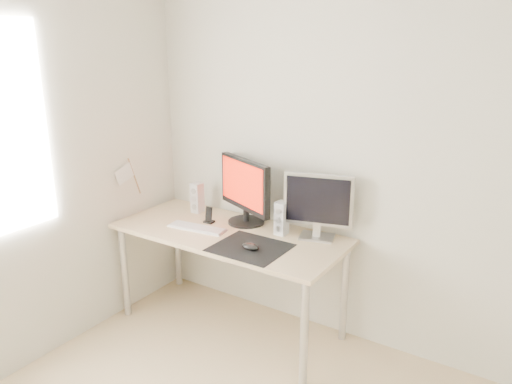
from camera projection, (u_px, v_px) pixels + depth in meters
The scene contains 11 objects.
wall_back at pixel (386, 164), 3.04m from camera, with size 3.50×3.50×0.00m, color silver.
mousepad at pixel (250, 248), 3.12m from camera, with size 0.45×0.40×0.00m, color black.
mouse at pixel (250, 247), 3.08m from camera, with size 0.12×0.07×0.04m, color black.
desk at pixel (229, 242), 3.41m from camera, with size 1.60×0.70×0.73m.
main_monitor at pixel (245, 189), 3.46m from camera, with size 0.52×0.34×0.47m.
second_monitor at pixel (318, 203), 3.20m from camera, with size 0.44×0.21×0.43m.
speaker_left at pixel (197, 198), 3.73m from camera, with size 0.07×0.09×0.23m.
speaker_right at pixel (281, 218), 3.31m from camera, with size 0.07×0.09×0.23m.
keyboard at pixel (197, 228), 3.43m from camera, with size 0.43×0.17×0.02m.
phone_dock at pixel (209, 218), 3.54m from camera, with size 0.07×0.06×0.12m.
pennant at pixel (128, 174), 3.59m from camera, with size 0.01×0.23×0.29m.
Camera 1 is at (0.94, -1.17, 1.99)m, focal length 35.00 mm.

